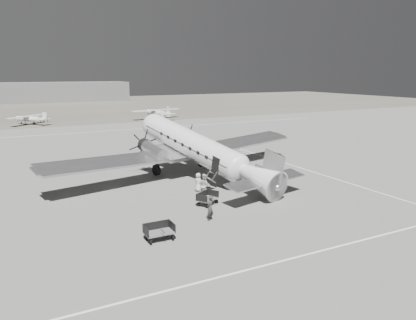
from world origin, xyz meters
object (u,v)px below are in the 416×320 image
object	(u,v)px
ramp_agent	(204,185)
passenger	(198,182)
baggage_cart_near	(207,199)
ground_crew	(210,208)
hangar_main	(65,92)
dc3_airliner	(198,150)
light_plane_left	(30,120)
light_plane_right	(157,114)
baggage_cart_far	(159,232)

from	to	relation	value
ramp_agent	passenger	size ratio (longest dim) A/B	1.21
baggage_cart_near	ground_crew	world-z (taller)	ground_crew
ground_crew	passenger	xyz separation A→B (m)	(2.30, 6.61, -0.08)
ramp_agent	hangar_main	bearing A→B (deg)	-3.76
dc3_airliner	light_plane_left	bearing A→B (deg)	89.40
light_plane_left	light_plane_right	size ratio (longest dim) A/B	0.84
light_plane_right	light_plane_left	bearing A→B (deg)	163.49
light_plane_left	baggage_cart_far	world-z (taller)	light_plane_left
light_plane_left	ground_crew	xyz separation A→B (m)	(7.09, -61.97, -0.11)
light_plane_left	dc3_airliner	bearing A→B (deg)	-120.02
hangar_main	dc3_airliner	size ratio (longest dim) A/B	1.44
hangar_main	ground_crew	bearing A→B (deg)	-93.98
passenger	ramp_agent	bearing A→B (deg)	157.05
dc3_airliner	baggage_cart_far	distance (m)	15.00
ramp_agent	passenger	xyz separation A→B (m)	(0.24, 1.68, -0.17)
hangar_main	light_plane_left	size ratio (longest dim) A/B	4.39
dc3_airliner	ground_crew	xyz separation A→B (m)	(-4.22, -10.49, -1.89)
baggage_cart_near	baggage_cart_far	size ratio (longest dim) A/B	0.96
baggage_cart_far	dc3_airliner	bearing A→B (deg)	54.56
hangar_main	baggage_cart_far	size ratio (longest dim) A/B	22.69
hangar_main	passenger	distance (m)	120.29
hangar_main	light_plane_left	distance (m)	66.70
baggage_cart_far	passenger	xyz separation A→B (m)	(6.63, 8.25, 0.28)
dc3_airliner	ground_crew	size ratio (longest dim) A/B	16.42
baggage_cart_near	baggage_cart_far	xyz separation A→B (m)	(-5.67, -4.63, 0.02)
baggage_cart_near	ramp_agent	bearing A→B (deg)	39.90
light_plane_right	baggage_cart_far	world-z (taller)	light_plane_right
hangar_main	ramp_agent	xyz separation A→B (m)	(-6.76, -121.77, -2.32)
ramp_agent	baggage_cart_near	bearing A→B (deg)	159.17
hangar_main	dc3_airliner	bearing A→B (deg)	-92.27
dc3_airliner	baggage_cart_near	xyz separation A→B (m)	(-2.87, -7.49, -2.27)
ramp_agent	light_plane_left	bearing A→B (deg)	8.53
dc3_airliner	baggage_cart_far	world-z (taller)	dc3_airliner
hangar_main	baggage_cart_near	bearing A→B (deg)	-93.46
ground_crew	baggage_cart_near	bearing A→B (deg)	-151.49
ground_crew	light_plane_right	bearing A→B (deg)	-144.18
light_plane_left	baggage_cart_far	size ratio (longest dim) A/B	5.17
light_plane_right	ramp_agent	distance (m)	57.01
light_plane_right	baggage_cart_near	world-z (taller)	light_plane_right
dc3_airliner	light_plane_right	size ratio (longest dim) A/B	2.56
ground_crew	passenger	world-z (taller)	ground_crew
hangar_main	ramp_agent	world-z (taller)	hangar_main
light_plane_right	passenger	world-z (taller)	light_plane_right
light_plane_right	passenger	distance (m)	55.33
light_plane_left	ground_crew	size ratio (longest dim) A/B	5.40
hangar_main	light_plane_right	xyz separation A→B (m)	(9.29, -67.07, -2.12)
ground_crew	light_plane_left	bearing A→B (deg)	-120.76
baggage_cart_far	light_plane_right	bearing A→B (deg)	69.62
light_plane_right	baggage_cart_far	distance (m)	65.25
light_plane_left	baggage_cart_near	bearing A→B (deg)	-124.27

